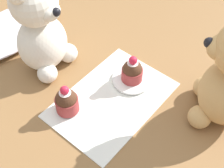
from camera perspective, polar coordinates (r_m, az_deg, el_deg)
name	(u,v)px	position (r m, az deg, el deg)	size (l,w,h in m)	color
ground_plane	(112,100)	(0.70, 0.00, -2.95)	(4.00, 4.00, 0.00)	olive
knitted_placemat	(112,99)	(0.70, 0.00, -2.80)	(0.27, 0.19, 0.01)	silver
tulle_cloth	(10,30)	(0.88, -18.20, 9.30)	(0.31, 0.17, 0.03)	silver
teddy_bear_cream	(41,29)	(0.72, -12.93, 9.74)	(0.14, 0.13, 0.24)	silver
cupcake_near_cream_bear	(67,101)	(0.66, -8.32, -3.10)	(0.05, 0.05, 0.07)	#993333
saucer_plate	(132,79)	(0.73, 3.67, 0.84)	(0.09, 0.09, 0.01)	white
cupcake_near_tan_bear	(133,71)	(0.71, 3.78, 2.34)	(0.05, 0.05, 0.07)	#993333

